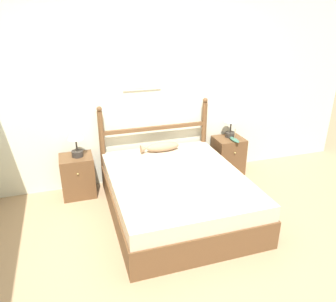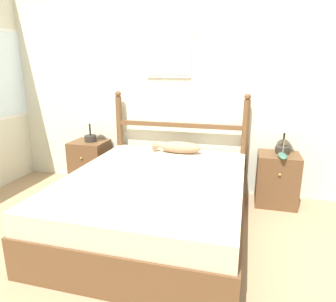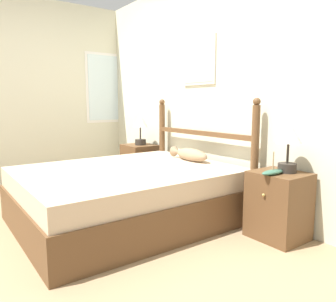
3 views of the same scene
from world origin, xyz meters
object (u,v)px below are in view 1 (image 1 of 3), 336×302
nightstand_right (228,155)px  table_lamp_left (75,137)px  table_lamp_right (231,120)px  nightstand_left (78,176)px  model_boat (234,140)px  bed (177,194)px  fish_pillow (161,147)px

nightstand_right → table_lamp_left: table_lamp_left is taller
table_lamp_right → nightstand_left: bearing=-178.9°
nightstand_left → table_lamp_right: table_lamp_right is taller
model_boat → table_lamp_right: bearing=84.6°
nightstand_right → model_boat: 0.33m
nightstand_left → table_lamp_left: table_lamp_left is taller
bed → nightstand_left: (-1.11, 0.81, 0.03)m
table_lamp_left → fish_pillow: (1.11, -0.06, -0.26)m
nightstand_right → model_boat: (0.02, -0.12, 0.30)m
bed → nightstand_left: nightstand_left is taller
nightstand_left → fish_pillow: size_ratio=1.03×
nightstand_left → table_lamp_left: size_ratio=1.36×
table_lamp_left → table_lamp_right: 2.23m
bed → model_boat: size_ratio=7.91×
table_lamp_right → fish_pillow: bearing=-174.8°
nightstand_right → model_boat: model_boat is taller
table_lamp_left → model_boat: 2.23m
nightstand_left → table_lamp_right: (2.25, 0.04, 0.55)m
nightstand_right → table_lamp_left: bearing=-180.0°
bed → table_lamp_left: bearing=143.1°
table_lamp_left → model_boat: table_lamp_left is taller
table_lamp_right → fish_pillow: size_ratio=0.76×
fish_pillow → nightstand_right: bearing=3.1°
nightstand_right → model_boat: size_ratio=2.28×
bed → nightstand_right: nightstand_right is taller
nightstand_left → table_lamp_right: 2.32m
bed → model_boat: model_boat is taller
bed → table_lamp_right: (1.14, 0.86, 0.58)m
nightstand_right → table_lamp_left: (-2.19, -0.00, 0.55)m
nightstand_left → bed: bearing=-36.2°
nightstand_right → fish_pillow: size_ratio=1.03×
table_lamp_left → nightstand_right: bearing=0.0°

